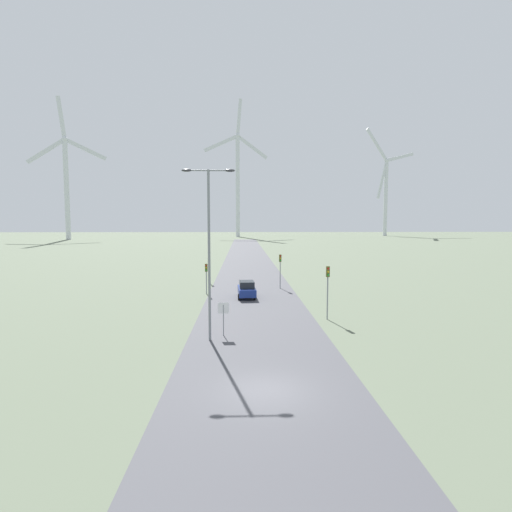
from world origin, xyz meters
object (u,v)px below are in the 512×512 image
stop_sign_near (223,312)px  traffic_light_post_mid_right (280,264)px  car_approaching (247,289)px  wind_turbine_center (386,188)px  streetlamp (209,236)px  wind_turbine_left (238,176)px  traffic_light_post_mid_left (209,263)px  traffic_light_post_near_right (328,281)px  wind_turbine_far_left (66,178)px  traffic_light_post_near_left (206,272)px

stop_sign_near → traffic_light_post_mid_right: (6.04, 20.42, 1.38)m
car_approaching → wind_turbine_center: bearing=66.3°
streetlamp → traffic_light_post_mid_right: 22.92m
streetlamp → wind_turbine_left: bearing=90.1°
stop_sign_near → traffic_light_post_mid_left: size_ratio=0.68×
car_approaching → wind_turbine_center: wind_turbine_center is taller
wind_turbine_left → car_approaching: bearing=-89.0°
wind_turbine_left → wind_turbine_center: size_ratio=1.22×
streetlamp → traffic_light_post_mid_right: size_ratio=2.80×
traffic_light_post_near_right → wind_turbine_far_left: bearing=119.6°
traffic_light_post_mid_right → car_approaching: traffic_light_post_mid_right is taller
streetlamp → stop_sign_near: (0.90, 1.02, -5.55)m
car_approaching → wind_turbine_left: size_ratio=0.06×
traffic_light_post_mid_left → wind_turbine_far_left: bearing=119.6°
streetlamp → wind_turbine_center: (86.12, 205.26, 20.43)m
streetlamp → wind_turbine_far_left: (-78.37, 160.27, 20.85)m
streetlamp → stop_sign_near: streetlamp is taller
traffic_light_post_near_right → traffic_light_post_mid_right: (-2.49, 15.91, -0.22)m
traffic_light_post_near_right → traffic_light_post_mid_left: 23.86m
stop_sign_near → wind_turbine_far_left: 179.84m
streetlamp → wind_turbine_far_left: bearing=116.1°
traffic_light_post_near_right → streetlamp: bearing=-149.6°
traffic_light_post_near_right → wind_turbine_center: 215.33m
stop_sign_near → traffic_light_post_near_right: traffic_light_post_near_right is taller
streetlamp → traffic_light_post_near_right: bearing=30.4°
traffic_light_post_mid_right → wind_turbine_center: (79.17, 183.82, 24.61)m
traffic_light_post_near_left → traffic_light_post_mid_left: traffic_light_post_mid_left is taller
stop_sign_near → car_approaching: (1.83, 14.46, -0.79)m
streetlamp → wind_turbine_left: size_ratio=0.16×
wind_turbine_left → wind_turbine_center: wind_turbine_left is taller
stop_sign_near → traffic_light_post_near_left: traffic_light_post_near_left is taller
wind_turbine_far_left → wind_turbine_left: size_ratio=0.87×
wind_turbine_center → car_approaching: bearing=-113.7°
traffic_light_post_near_right → traffic_light_post_mid_left: bearing=119.3°
traffic_light_post_mid_right → wind_turbine_center: size_ratio=0.07×
car_approaching → wind_turbine_center: (83.39, 189.78, 26.78)m
stop_sign_near → traffic_light_post_near_right: (8.54, 4.52, 1.60)m
stop_sign_near → traffic_light_post_near_left: bearing=99.2°
stop_sign_near → car_approaching: size_ratio=0.58×
wind_turbine_far_left → wind_turbine_center: (164.49, 44.99, -0.42)m
traffic_light_post_mid_right → car_approaching: (-4.22, -5.97, -2.17)m
streetlamp → traffic_light_post_near_right: (9.44, 5.54, -3.96)m
traffic_light_post_mid_left → wind_turbine_center: wind_turbine_center is taller
traffic_light_post_mid_right → streetlamp: bearing=-107.9°
streetlamp → wind_turbine_center: 223.53m
streetlamp → traffic_light_post_mid_right: streetlamp is taller
wind_turbine_far_left → traffic_light_post_near_right: bearing=-60.4°
wind_turbine_far_left → stop_sign_near: bearing=-63.5°
traffic_light_post_near_right → wind_turbine_center: size_ratio=0.07×
wind_turbine_far_left → wind_turbine_center: size_ratio=1.06×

